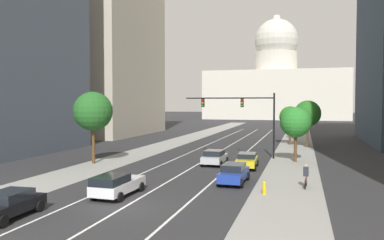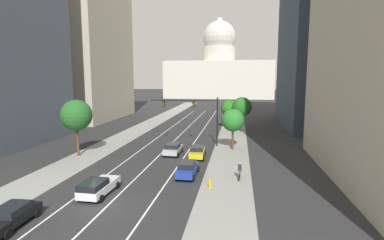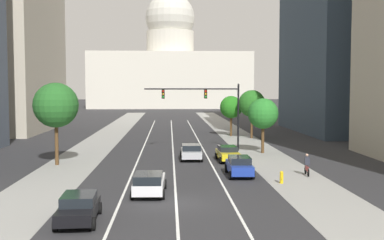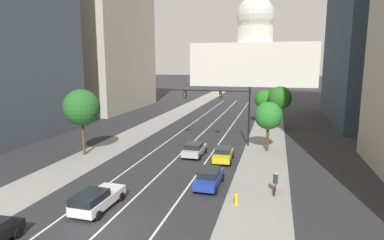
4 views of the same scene
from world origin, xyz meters
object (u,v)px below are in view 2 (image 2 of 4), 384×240
car_black (11,216)px  fire_hydrant (210,183)px  traffic_signal_mast (196,110)px  street_tree_mid_right (242,107)px  car_yellow (197,152)px  car_silver (173,149)px  capitol_building (219,71)px  street_tree_far_right (229,108)px  cyclist (240,171)px  street_tree_near_right (233,120)px  car_blue (188,169)px  street_tree_mid_left (76,115)px  car_white (98,187)px

car_black → fire_hydrant: car_black is taller
traffic_signal_mast → street_tree_mid_right: (6.89, 12.68, -0.61)m
car_yellow → car_black: bearing=150.3°
traffic_signal_mast → car_yellow: bearing=-80.2°
car_silver → traffic_signal_mast: bearing=-19.0°
capitol_building → street_tree_mid_right: size_ratio=8.07×
car_silver → street_tree_far_right: street_tree_far_right is taller
fire_hydrant → cyclist: (2.70, 2.93, 0.39)m
fire_hydrant → street_tree_near_right: size_ratio=0.16×
cyclist → car_black: bearing=132.7°
cyclist → street_tree_near_right: street_tree_near_right is taller
car_silver → cyclist: bearing=-133.9°
cyclist → street_tree_far_right: (-2.06, 30.06, 3.22)m
car_blue → car_silver: bearing=22.8°
car_silver → fire_hydrant: 12.91m
car_blue → car_silver: size_ratio=1.06×
traffic_signal_mast → street_tree_mid_right: traffic_signal_mast is taller
car_black → car_silver: bearing=-20.6°
traffic_signal_mast → street_tree_mid_left: (-14.18, -8.46, 0.03)m
traffic_signal_mast → fire_hydrant: (3.82, -17.44, -4.81)m
street_tree_mid_right → car_black: bearing=-111.9°
street_tree_far_right → fire_hydrant: bearing=-91.1°
street_tree_far_right → car_white: bearing=-105.4°
car_black → street_tree_mid_right: 42.49m
car_white → capitol_building: bearing=0.8°
street_tree_mid_right → traffic_signal_mast: bearing=-118.5°
street_tree_near_right → car_white: bearing=-120.4°
street_tree_far_right → cyclist: bearing=-86.1°
car_yellow → street_tree_mid_left: size_ratio=0.58×
car_silver → traffic_signal_mast: traffic_signal_mast is taller
car_white → traffic_signal_mast: bearing=-13.4°
car_blue → car_white: size_ratio=0.95×
car_blue → street_tree_mid_right: bearing=-10.9°
cyclist → street_tree_mid_right: 27.46m
car_black → street_tree_far_right: size_ratio=0.79×
car_black → cyclist: 19.56m
car_yellow → capitol_building: bearing=0.1°
capitol_building → street_tree_near_right: size_ratio=9.13×
car_black → traffic_signal_mast: 28.39m
street_tree_near_right → street_tree_mid_right: bearing=84.7°
traffic_signal_mast → car_black: bearing=-108.4°
car_yellow → street_tree_far_right: bearing=-10.5°
capitol_building → car_silver: 115.83m
car_silver → street_tree_near_right: (7.68, 4.24, 3.35)m
car_black → car_yellow: 21.98m
car_black → fire_hydrant: (12.69, 9.15, -0.29)m
cyclist → street_tree_near_right: 13.20m
capitol_building → car_blue: size_ratio=11.84×
traffic_signal_mast → car_silver: bearing=-109.6°
fire_hydrant → car_black: bearing=-144.2°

